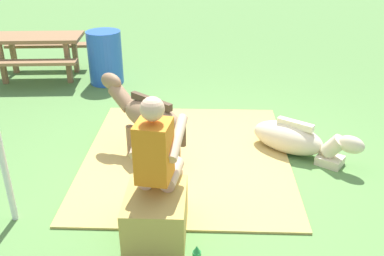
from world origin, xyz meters
name	(u,v)px	position (x,y,z in m)	size (l,w,h in m)	color
ground_plane	(204,169)	(0.00, 0.00, 0.00)	(24.00, 24.00, 0.00)	#568442
hay_patch	(187,156)	(0.28, 0.21, 0.01)	(2.74, 2.38, 0.02)	tan
hay_bale	(156,215)	(-1.13, 0.41, 0.22)	(0.66, 0.52, 0.43)	tan
person_seated	(158,157)	(-0.97, 0.40, 0.72)	(0.70, 0.48, 1.31)	#D8AD8C
pony_standing	(146,115)	(0.26, 0.67, 0.55)	(0.98, 1.13, 0.91)	#8C6B4C
pony_lying	(295,139)	(0.42, -1.08, 0.19)	(0.98, 1.26, 0.42)	beige
water_barrel	(105,57)	(2.81, 1.70, 0.44)	(0.57, 0.57, 0.88)	blue
picnic_bench	(38,46)	(3.02, 2.90, 0.58)	(1.41, 1.59, 0.75)	olive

